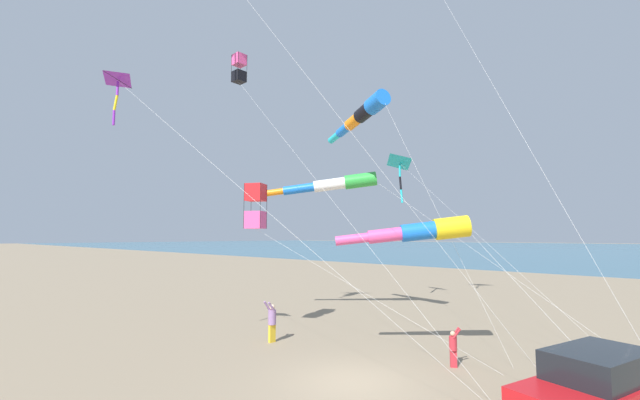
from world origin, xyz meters
name	(u,v)px	position (x,y,z in m)	size (l,w,h in m)	color
ground_plane	(351,381)	(0.00, 0.00, 0.00)	(600.00, 600.00, 0.00)	gray
parked_car	(596,390)	(1.37, -6.34, 0.95)	(4.65, 3.00, 1.85)	red
cooler_box	(610,387)	(4.31, -6.21, 0.21)	(0.62, 0.42, 0.42)	yellow
person_adult_flyer	(272,320)	(1.34, 5.49, 0.97)	(0.53, 0.42, 1.78)	gold
person_child_green_jacket	(453,346)	(3.54, -1.79, 0.75)	(0.47, 0.49, 1.37)	#B72833
kite_box_green_low_center	(239,69)	(1.69, 8.74, 13.39)	(0.60, 12.84, 14.15)	#EF4C93
kite_delta_orange_high_right	(401,163)	(13.42, 6.25, 9.63)	(7.86, 14.00, 10.24)	#1EB7C6
kite_box_long_streamer_left	(256,206)	(1.55, 7.02, 6.03)	(2.91, 10.94, 7.11)	red
kite_delta_black_fish_shape	(119,81)	(-4.76, 7.34, 10.48)	(5.60, 12.86, 10.79)	purple
kite_windsock_purple_drifting	(362,115)	(5.77, 3.80, 10.78)	(2.61, 10.52, 11.52)	blue
kite_windsock_magenta_far_left	(421,231)	(3.47, -0.65, 4.79)	(4.11, 9.92, 5.40)	yellow
kite_windsock_white_trailing	(332,184)	(6.99, 6.90, 7.59)	(4.97, 18.42, 8.31)	green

